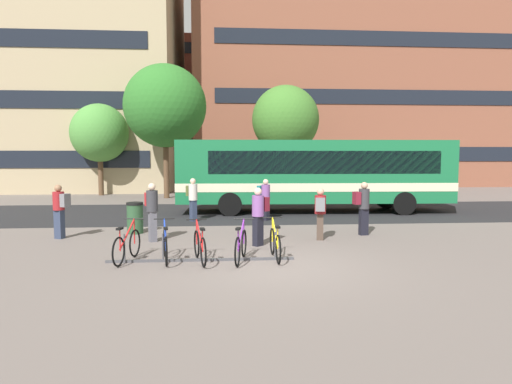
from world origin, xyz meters
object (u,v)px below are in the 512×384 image
object	(u,v)px
commuter_red_pack_1	(152,208)
commuter_olive_pack_6	(193,197)
parked_bicycle_blue_1	(165,246)
commuter_maroon_pack_5	(259,212)
commuter_teal_pack_0	(265,197)
parked_bicycle_red_0	(127,246)
parked_bicycle_purple_3	(241,246)
city_bus	(312,173)
commuter_grey_pack_4	(320,210)
parked_bicycle_yellow_4	(275,244)
parked_bicycle_red_2	(200,247)
street_tree_1	(285,120)
street_tree_0	(100,133)
trash_bin	(135,218)
street_tree_2	(165,106)
commuter_maroon_pack_2	(363,205)
commuter_grey_pack_3	(60,207)

from	to	relation	value
commuter_red_pack_1	commuter_olive_pack_6	world-z (taller)	commuter_red_pack_1
parked_bicycle_blue_1	commuter_red_pack_1	distance (m)	2.73
commuter_maroon_pack_5	commuter_olive_pack_6	distance (m)	5.32
commuter_teal_pack_0	commuter_maroon_pack_5	distance (m)	4.89
parked_bicycle_red_0	commuter_teal_pack_0	world-z (taller)	commuter_teal_pack_0
parked_bicycle_red_0	parked_bicycle_purple_3	world-z (taller)	same
city_bus	commuter_grey_pack_4	size ratio (longest dim) A/B	7.63
city_bus	commuter_red_pack_1	world-z (taller)	city_bus
parked_bicycle_yellow_4	commuter_red_pack_1	world-z (taller)	commuter_red_pack_1
parked_bicycle_blue_1	parked_bicycle_red_2	size ratio (longest dim) A/B	1.01
street_tree_1	commuter_olive_pack_6	bearing A→B (deg)	-114.29
commuter_olive_pack_6	street_tree_0	size ratio (longest dim) A/B	0.29
parked_bicycle_blue_1	commuter_teal_pack_0	bearing A→B (deg)	-34.38
commuter_maroon_pack_5	trash_bin	world-z (taller)	commuter_maroon_pack_5
parked_bicycle_yellow_4	trash_bin	world-z (taller)	trash_bin
commuter_grey_pack_4	commuter_maroon_pack_5	distance (m)	2.06
commuter_maroon_pack_5	street_tree_2	size ratio (longest dim) A/B	0.21
commuter_teal_pack_0	commuter_olive_pack_6	bearing A→B (deg)	-132.18
parked_bicycle_yellow_4	commuter_maroon_pack_5	world-z (taller)	commuter_maroon_pack_5
parked_bicycle_blue_1	commuter_maroon_pack_5	distance (m)	3.01
commuter_teal_pack_0	commuter_grey_pack_4	size ratio (longest dim) A/B	1.03
commuter_maroon_pack_2	commuter_olive_pack_6	xyz separation A→B (m)	(-5.67, 3.45, -0.03)
parked_bicycle_red_0	commuter_maroon_pack_5	size ratio (longest dim) A/B	1.02
commuter_maroon_pack_5	commuter_olive_pack_6	world-z (taller)	commuter_olive_pack_6
commuter_maroon_pack_2	commuter_olive_pack_6	distance (m)	6.63
street_tree_1	parked_bicycle_yellow_4	bearing A→B (deg)	-98.83
parked_bicycle_red_2	parked_bicycle_blue_1	bearing A→B (deg)	66.80
commuter_olive_pack_6	commuter_grey_pack_3	bearing A→B (deg)	-80.18
city_bus	parked_bicycle_red_2	distance (m)	10.23
parked_bicycle_yellow_4	street_tree_1	bearing A→B (deg)	-10.43
parked_bicycle_blue_1	commuter_maroon_pack_5	size ratio (longest dim) A/B	1.02
parked_bicycle_red_2	street_tree_1	xyz separation A→B (m)	(4.70, 18.43, 4.42)
commuter_grey_pack_3	street_tree_0	size ratio (longest dim) A/B	0.29
street_tree_2	commuter_maroon_pack_2	bearing A→B (deg)	-58.36
parked_bicycle_blue_1	commuter_grey_pack_4	size ratio (longest dim) A/B	1.08
commuter_grey_pack_3	commuter_grey_pack_4	distance (m)	8.02
parked_bicycle_purple_3	commuter_olive_pack_6	bearing A→B (deg)	24.65
commuter_red_pack_1	street_tree_1	world-z (taller)	street_tree_1
commuter_grey_pack_3	street_tree_0	distance (m)	15.15
parked_bicycle_blue_1	commuter_olive_pack_6	distance (m)	6.57
commuter_maroon_pack_2	commuter_olive_pack_6	world-z (taller)	commuter_maroon_pack_2
commuter_olive_pack_6	parked_bicycle_red_0	bearing A→B (deg)	-41.28
parked_bicycle_purple_3	commuter_grey_pack_4	size ratio (longest dim) A/B	1.07
parked_bicycle_yellow_4	commuter_maroon_pack_2	xyz separation A→B (m)	(3.21, 3.08, 0.60)
parked_bicycle_blue_1	commuter_grey_pack_3	world-z (taller)	commuter_grey_pack_3
commuter_red_pack_1	commuter_maroon_pack_2	bearing A→B (deg)	70.43
commuter_red_pack_1	street_tree_2	size ratio (longest dim) A/B	0.23
parked_bicycle_yellow_4	street_tree_0	size ratio (longest dim) A/B	0.30
parked_bicycle_red_2	street_tree_1	bearing A→B (deg)	-26.13
parked_bicycle_red_0	commuter_grey_pack_3	world-z (taller)	commuter_grey_pack_3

